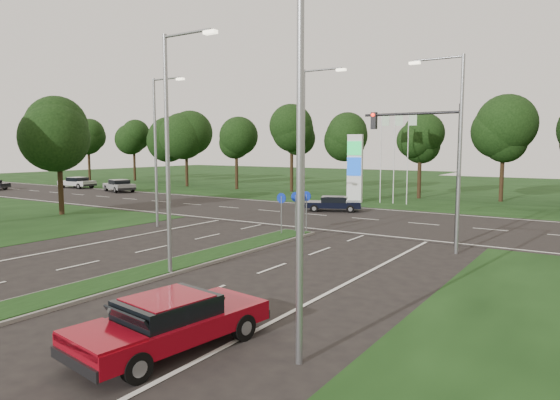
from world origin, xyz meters
The scene contains 18 objects.
ground centered at (0.00, 0.00, 0.00)m, with size 160.00×160.00×0.00m, color black.
verge_far centered at (0.00, 55.00, 0.00)m, with size 160.00×50.00×0.02m, color black.
cross_road centered at (0.00, 24.00, 0.00)m, with size 160.00×12.00×0.02m, color black.
median_kerb centered at (0.00, 4.00, 0.06)m, with size 2.00×26.00×0.12m, color slate.
streetlight_median_near centered at (1.00, 6.00, 5.08)m, with size 2.53×0.22×9.00m.
streetlight_median_far centered at (1.00, 16.00, 5.08)m, with size 2.53×0.22×9.00m.
streetlight_left_far centered at (-8.30, 14.00, 5.08)m, with size 2.53×0.22×9.00m.
streetlight_right_far centered at (8.80, 16.00, 5.08)m, with size 2.53×0.22×9.00m.
streetlight_right_near centered at (8.80, 2.00, 5.08)m, with size 2.53×0.22×9.00m.
traffic_signal centered at (7.19, 18.00, 4.65)m, with size 5.10×0.42×7.00m.
median_signs centered at (0.00, 16.40, 1.71)m, with size 1.16×1.76×2.38m.
gas_pylon centered at (-3.79, 33.05, 3.20)m, with size 5.80×1.26×8.00m.
tree_left_far centered at (-17.90, 13.93, 6.11)m, with size 5.20×5.20×8.86m.
treeline_far centered at (0.10, 39.93, 6.83)m, with size 6.00×6.00×9.90m.
red_sedan centered at (6.00, 0.95, 0.72)m, with size 2.63×5.07×1.33m.
navy_sedan centered at (-2.75, 26.45, 0.62)m, with size 4.54×3.32×1.16m.
far_car_a centered at (-30.06, 28.49, 0.72)m, with size 5.09×3.42×1.35m.
far_car_b centered at (-38.34, 29.00, 0.71)m, with size 4.70×2.26×1.32m.
Camera 1 is at (14.62, -7.34, 4.90)m, focal length 32.00 mm.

